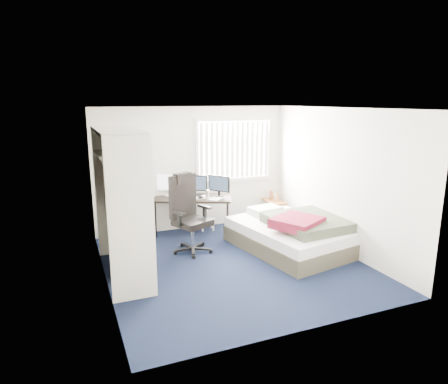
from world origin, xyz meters
TOP-DOWN VIEW (x-y plane):
  - ground at (0.00, 0.00)m, footprint 4.20×4.20m
  - room_shell at (0.00, 0.00)m, footprint 4.20×4.20m
  - window_assembly at (0.90, 2.04)m, footprint 1.72×0.09m
  - closet at (-1.67, 0.27)m, footprint 0.64×1.84m
  - desk at (-0.12, 1.75)m, footprint 1.67×1.25m
  - office_chair at (-0.49, 0.84)m, footprint 0.85×0.85m
  - footstool at (0.19, 1.81)m, footprint 0.34×0.28m
  - nightstand at (1.75, 1.85)m, footprint 0.40×0.73m
  - bed at (1.27, 0.23)m, footprint 1.93×2.36m
  - pine_box at (-1.65, 0.14)m, footprint 0.52×0.45m

SIDE VIEW (x-z plane):
  - ground at x=0.00m, z-range 0.00..0.00m
  - pine_box at x=-1.65m, z-range 0.00..0.33m
  - footstool at x=0.19m, z-range 0.07..0.32m
  - bed at x=1.27m, z-range -0.05..0.64m
  - nightstand at x=1.75m, z-range 0.09..0.76m
  - office_chair at x=-0.49m, z-range -0.16..1.23m
  - desk at x=-0.12m, z-range 0.17..1.38m
  - closet at x=-1.67m, z-range 0.24..2.46m
  - room_shell at x=0.00m, z-range -0.59..3.61m
  - window_assembly at x=0.90m, z-range 0.94..2.26m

